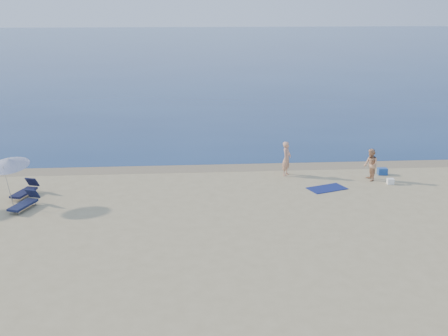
% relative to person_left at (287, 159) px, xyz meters
% --- Properties ---
extents(sea, '(240.00, 160.00, 0.01)m').
position_rel_person_left_xyz_m(sea, '(-2.79, 82.17, -0.87)').
color(sea, navy).
rests_on(sea, ground).
extents(wet_sand_strip, '(240.00, 1.60, 0.00)m').
position_rel_person_left_xyz_m(wet_sand_strip, '(-2.79, 1.57, -0.88)').
color(wet_sand_strip, '#847254').
rests_on(wet_sand_strip, ground).
extents(person_left, '(0.68, 0.76, 1.76)m').
position_rel_person_left_xyz_m(person_left, '(0.00, 0.00, 0.00)').
color(person_left, tan).
rests_on(person_left, ground).
extents(person_right, '(0.63, 0.79, 1.60)m').
position_rel_person_left_xyz_m(person_right, '(4.01, -1.17, -0.08)').
color(person_right, tan).
rests_on(person_right, ground).
extents(beach_towel, '(2.02, 1.55, 0.03)m').
position_rel_person_left_xyz_m(beach_towel, '(1.56, -2.30, -0.86)').
color(beach_towel, '#101953').
rests_on(beach_towel, ground).
extents(white_bag, '(0.34, 0.30, 0.27)m').
position_rel_person_left_xyz_m(white_bag, '(4.82, -1.83, -0.74)').
color(white_bag, white).
rests_on(white_bag, ground).
extents(blue_cooler, '(0.49, 0.36, 0.34)m').
position_rel_person_left_xyz_m(blue_cooler, '(4.96, -0.29, -0.71)').
color(blue_cooler, '#1D499D').
rests_on(blue_cooler, ground).
extents(umbrella_near, '(2.26, 2.28, 2.31)m').
position_rel_person_left_xyz_m(umbrella_near, '(-12.75, -3.49, 1.07)').
color(umbrella_near, silver).
rests_on(umbrella_near, ground).
extents(lounger_left, '(1.03, 1.73, 0.73)m').
position_rel_person_left_xyz_m(lounger_left, '(-12.51, -2.31, -0.61)').
color(lounger_left, '#131634').
rests_on(lounger_left, ground).
extents(lounger_right, '(1.10, 1.74, 0.73)m').
position_rel_person_left_xyz_m(lounger_right, '(-12.11, -3.96, -0.61)').
color(lounger_right, '#161C3D').
rests_on(lounger_right, ground).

